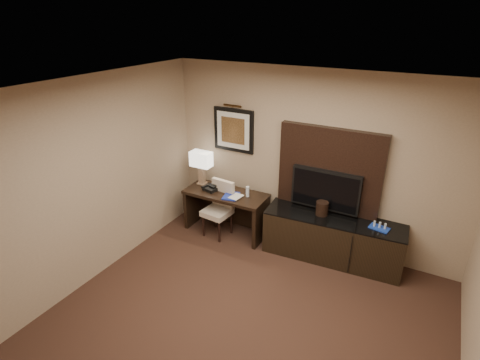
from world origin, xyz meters
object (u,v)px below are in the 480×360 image
Objects in this scene: desk_phone at (211,187)px; ice_bucket at (322,208)px; desk at (226,212)px; desk_chair at (217,212)px; table_lamp at (202,169)px; water_bottle at (248,192)px; credenza at (332,238)px; minibar_tray at (380,226)px; tv at (325,190)px.

ice_bucket is (1.81, 0.15, 0.01)m from desk_phone.
desk is 1.58× the size of desk_chair.
table_lamp reaches higher than water_bottle.
credenza is 0.48m from ice_bucket.
credenza is at bearing -3.19° from ice_bucket.
minibar_tray is at bearing -0.30° from ice_bucket.
tv is 2.07m from table_lamp.
desk_phone is at bearing 179.76° from credenza.
minibar_tray is (0.61, 0.01, 0.39)m from credenza.
tv reaches higher than ice_bucket.
ice_bucket reaches higher than desk.
desk_chair is at bearing -170.45° from ice_bucket.
ice_bucket is 0.77× the size of minibar_tray.
desk is at bearing 179.16° from credenza.
desk_phone is at bearing -176.88° from minibar_tray.
minibar_tray is at bearing -3.48° from credenza.
water_bottle is (0.63, 0.08, 0.03)m from desk_phone.
tv reaches higher than desk_phone.
water_bottle reaches higher than minibar_tray.
desk_chair is 1.62× the size of table_lamp.
minibar_tray reaches higher than desk.
credenza is at bearing 13.61° from desk_chair.
desk_chair is at bearing -116.00° from desk.
minibar_tray is (2.62, 0.14, -0.05)m from desk_phone.
water_bottle is at bearing 30.02° from desk_chair.
ice_bucket is at bearing 3.15° from desk.
ice_bucket is 0.81m from minibar_tray.
ice_bucket reaches higher than minibar_tray.
desk_chair reaches higher than minibar_tray.
desk_phone is 1.81m from ice_bucket.
desk_phone is (-1.80, -0.28, -0.25)m from tv.
desk_chair reaches higher than credenza.
table_lamp is at bearing -179.84° from ice_bucket.
minibar_tray is at bearing 0.03° from table_lamp.
water_bottle is at bearing -176.66° from ice_bucket.
minibar_tray is at bearing 15.85° from desk_phone.
table_lamp is 2.90m from minibar_tray.
desk is at bearing -177.41° from minibar_tray.
desk_phone is (-2.01, -0.14, 0.43)m from credenza.
table_lamp is (-2.06, -0.13, -0.04)m from tv.
tv is at bearing 7.91° from desk.
desk_chair is 3.91× the size of desk_phone.
credenza is 7.61× the size of minibar_tray.
desk_chair is 0.76m from table_lamp.
desk_chair is at bearing -21.72° from desk_phone.
ice_bucket is at bearing 172.70° from credenza.
desk_chair is at bearing -175.93° from credenza.
desk is at bearing 70.37° from desk_chair.
tv is at bearing 94.32° from ice_bucket.
ice_bucket is (2.07, 0.01, -0.20)m from table_lamp.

